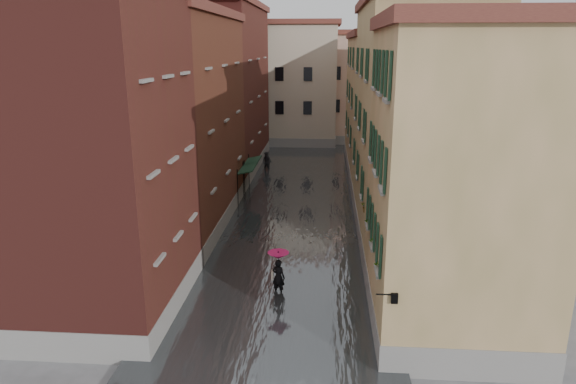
% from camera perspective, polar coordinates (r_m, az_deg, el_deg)
% --- Properties ---
extents(ground, '(120.00, 120.00, 0.00)m').
position_cam_1_polar(ground, '(24.01, -1.04, -11.01)').
color(ground, '#555558').
rests_on(ground, ground).
extents(floodwater, '(10.00, 60.00, 0.20)m').
position_cam_1_polar(floodwater, '(36.02, 0.87, -1.46)').
color(floodwater, '#43484B').
rests_on(floodwater, ground).
extents(building_left_near, '(6.00, 8.00, 13.00)m').
position_cam_1_polar(building_left_near, '(21.76, -20.36, 3.32)').
color(building_left_near, maroon).
rests_on(building_left_near, ground).
extents(building_left_mid, '(6.00, 14.00, 12.50)m').
position_cam_1_polar(building_left_mid, '(31.96, -12.26, 7.27)').
color(building_left_mid, '#56271B').
rests_on(building_left_mid, ground).
extents(building_left_far, '(6.00, 16.00, 14.00)m').
position_cam_1_polar(building_left_far, '(46.35, -7.08, 11.05)').
color(building_left_far, maroon).
rests_on(building_left_far, ground).
extents(building_right_near, '(6.00, 8.00, 11.50)m').
position_cam_1_polar(building_right_near, '(20.58, 18.13, 0.69)').
color(building_right_near, olive).
rests_on(building_right_near, ground).
extents(building_right_mid, '(6.00, 14.00, 13.00)m').
position_cam_1_polar(building_right_mid, '(31.02, 13.59, 7.40)').
color(building_right_mid, tan).
rests_on(building_right_mid, ground).
extents(building_right_far, '(6.00, 16.00, 11.50)m').
position_cam_1_polar(building_right_far, '(45.86, 10.63, 9.28)').
color(building_right_far, olive).
rests_on(building_right_far, ground).
extents(building_end_cream, '(12.00, 9.00, 13.00)m').
position_cam_1_polar(building_end_cream, '(59.67, -0.56, 11.77)').
color(building_end_cream, '#AFA08B').
rests_on(building_end_cream, ground).
extents(building_end_pink, '(10.00, 9.00, 12.00)m').
position_cam_1_polar(building_end_pink, '(61.62, 8.14, 11.28)').
color(building_end_pink, tan).
rests_on(building_end_pink, ground).
extents(awning_near, '(1.09, 3.05, 2.80)m').
position_cam_1_polar(awning_near, '(36.41, -4.54, 2.55)').
color(awning_near, '#15301F').
rests_on(awning_near, ground).
extents(awning_far, '(1.09, 2.77, 2.80)m').
position_cam_1_polar(awning_far, '(38.67, -4.02, 3.35)').
color(awning_far, '#15301F').
rests_on(awning_far, ground).
extents(wall_lantern, '(0.71, 0.22, 0.35)m').
position_cam_1_polar(wall_lantern, '(17.37, 11.66, -11.40)').
color(wall_lantern, black).
rests_on(wall_lantern, ground).
extents(window_planters, '(0.59, 8.09, 0.84)m').
position_cam_1_polar(window_planters, '(22.12, 9.49, -3.76)').
color(window_planters, brown).
rests_on(window_planters, ground).
extents(pedestrian_main, '(0.99, 0.99, 2.06)m').
position_cam_1_polar(pedestrian_main, '(23.20, -1.08, -8.56)').
color(pedestrian_main, black).
rests_on(pedestrian_main, ground).
extents(pedestrian_far, '(1.06, 0.93, 1.83)m').
position_cam_1_polar(pedestrian_far, '(45.56, -2.38, 3.32)').
color(pedestrian_far, black).
rests_on(pedestrian_far, ground).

